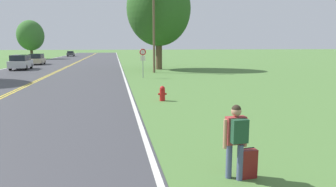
% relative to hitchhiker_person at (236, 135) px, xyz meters
% --- Properties ---
extents(hitchhiker_person, '(0.56, 0.41, 1.66)m').
position_rel_hitchhiker_person_xyz_m(hitchhiker_person, '(0.00, 0.00, 0.00)').
color(hitchhiker_person, '#475175').
rests_on(hitchhiker_person, ground).
extents(suitcase, '(0.41, 0.20, 0.70)m').
position_rel_hitchhiker_person_xyz_m(suitcase, '(0.31, 0.03, -0.69)').
color(suitcase, maroon).
rests_on(suitcase, ground).
extents(fire_hydrant, '(0.45, 0.29, 0.79)m').
position_rel_hitchhiker_person_xyz_m(fire_hydrant, '(-0.07, 9.55, -0.62)').
color(fire_hydrant, red).
rests_on(fire_hydrant, ground).
extents(traffic_sign, '(0.60, 0.10, 2.61)m').
position_rel_hitchhiker_person_xyz_m(traffic_sign, '(-0.01, 20.80, 0.95)').
color(traffic_sign, gray).
rests_on(traffic_sign, ground).
extents(utility_pole_midground, '(1.80, 0.24, 8.46)m').
position_rel_hitchhiker_person_xyz_m(utility_pole_midground, '(1.67, 25.93, 3.37)').
color(utility_pole_midground, brown).
rests_on(utility_pole_midground, ground).
extents(tree_behind_sign, '(7.56, 7.56, 11.50)m').
position_rel_hitchhiker_person_xyz_m(tree_behind_sign, '(2.84, 30.30, 6.11)').
color(tree_behind_sign, brown).
rests_on(tree_behind_sign, ground).
extents(tree_mid_treeline, '(5.53, 5.53, 8.15)m').
position_rel_hitchhiker_person_xyz_m(tree_mid_treeline, '(-19.86, 62.96, 3.94)').
color(tree_mid_treeline, '#473828').
rests_on(tree_mid_treeline, ground).
extents(car_silver_van_nearest, '(2.12, 4.65, 1.75)m').
position_rel_hitchhiker_person_xyz_m(car_silver_van_nearest, '(-13.58, 32.86, -0.10)').
color(car_silver_van_nearest, black).
rests_on(car_silver_van_nearest, ground).
extents(car_champagne_van_approaching, '(2.01, 4.01, 1.62)m').
position_rel_hitchhiker_person_xyz_m(car_champagne_van_approaching, '(-14.01, 42.39, -0.17)').
color(car_champagne_van_approaching, black).
rests_on(car_champagne_van_approaching, ground).
extents(car_dark_grey_sedan_mid_near, '(1.87, 4.00, 1.38)m').
position_rel_hitchhiker_person_xyz_m(car_dark_grey_sedan_mid_near, '(-13.71, 76.83, -0.29)').
color(car_dark_grey_sedan_mid_near, black).
rests_on(car_dark_grey_sedan_mid_near, ground).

